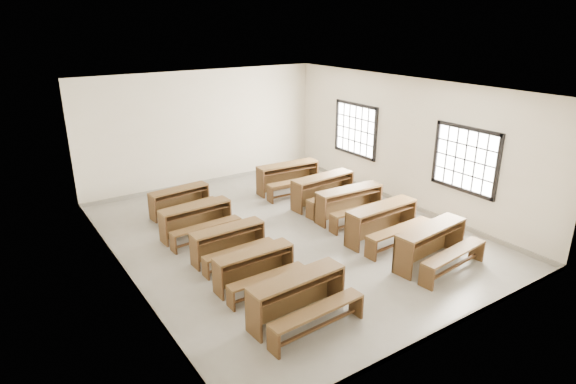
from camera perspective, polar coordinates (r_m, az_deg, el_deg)
room at (r=10.00m, az=0.43°, el=6.27°), size 8.50×8.50×3.20m
desk_set_0 at (r=7.66m, az=1.30°, el=-12.16°), size 1.71×0.95×0.75m
desk_set_1 at (r=8.60m, az=-3.89°, el=-8.74°), size 1.48×0.78×0.66m
desk_set_2 at (r=9.55m, az=-6.98°, el=-5.77°), size 1.50×0.81×0.67m
desk_set_3 at (r=10.63m, az=-10.74°, el=-3.09°), size 1.61×0.90×0.71m
desk_set_4 at (r=11.89m, az=-12.63°, el=-0.88°), size 1.53×0.91×0.66m
desk_set_5 at (r=9.67m, az=16.77°, el=-5.78°), size 1.80×1.07×0.77m
desk_set_6 at (r=10.43m, az=11.23°, el=-3.32°), size 1.78×0.98×0.78m
desk_set_7 at (r=11.39m, az=7.41°, el=-1.15°), size 1.73×0.95×0.76m
desk_set_8 at (r=12.16m, az=4.31°, el=0.42°), size 1.79×1.01×0.78m
desk_set_9 at (r=13.12m, az=0.10°, el=1.96°), size 1.79×1.00×0.78m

